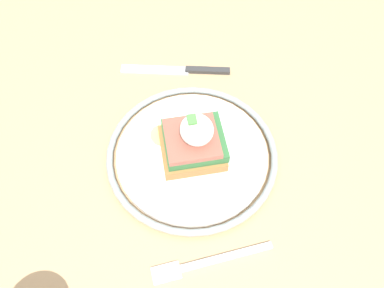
% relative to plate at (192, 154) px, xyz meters
% --- Properties ---
extents(ground_plane, '(6.00, 6.00, 0.00)m').
position_rel_plate_xyz_m(ground_plane, '(0.02, -0.06, -0.77)').
color(ground_plane, gray).
extents(dining_table, '(1.15, 0.81, 0.76)m').
position_rel_plate_xyz_m(dining_table, '(0.02, -0.06, -0.12)').
color(dining_table, tan).
rests_on(dining_table, ground_plane).
extents(plate, '(0.25, 0.25, 0.02)m').
position_rel_plate_xyz_m(plate, '(0.00, 0.00, 0.00)').
color(plate, white).
rests_on(plate, dining_table).
extents(sandwich, '(0.10, 0.10, 0.08)m').
position_rel_plate_xyz_m(sandwich, '(-0.00, -0.00, 0.04)').
color(sandwich, olive).
rests_on(sandwich, plate).
extents(fork, '(0.03, 0.16, 0.00)m').
position_rel_plate_xyz_m(fork, '(-0.16, 0.01, -0.01)').
color(fork, silver).
rests_on(fork, dining_table).
extents(knife, '(0.06, 0.19, 0.01)m').
position_rel_plate_xyz_m(knife, '(0.17, -0.01, -0.01)').
color(knife, '#2D2D2D').
rests_on(knife, dining_table).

